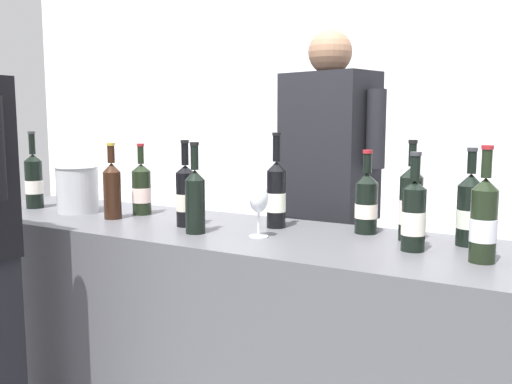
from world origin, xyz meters
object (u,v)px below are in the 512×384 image
Objects in this scene: wine_bottle_8 at (112,189)px; wine_glass at (259,200)px; wine_bottle_0 at (186,195)px; wine_bottle_2 at (276,194)px; person_server at (327,226)px; ice_bucket at (77,189)px; wine_bottle_9 at (484,220)px; wine_bottle_10 at (195,199)px; wine_bottle_6 at (34,181)px; wine_bottle_3 at (142,189)px; wine_bottle_4 at (366,203)px; wine_bottle_1 at (414,215)px; wine_bottle_7 at (411,204)px; wine_bottle_5 at (470,210)px.

wine_bottle_8 is 0.71m from wine_glass.
wine_bottle_2 is at bearing 25.81° from wine_bottle_0.
wine_bottle_2 reaches higher than wine_bottle_8.
wine_bottle_2 is 0.52m from person_server.
wine_bottle_2 is 0.94m from ice_bucket.
wine_bottle_2 reaches higher than wine_bottle_9.
wine_bottle_9 is at bearing 4.61° from wine_bottle_10.
wine_bottle_6 is at bearing -173.06° from wine_bottle_2.
wine_bottle_4 is (0.98, 0.10, 0.00)m from wine_bottle_3.
wine_bottle_9 reaches higher than wine_bottle_0.
person_server reaches higher than wine_bottle_1.
wine_bottle_2 is 0.51m from wine_bottle_7.
wine_bottle_0 is 1.10× the size of wine_bottle_4.
wine_bottle_5 is at bearing 17.71° from wine_bottle_10.
wine_bottle_5 reaches higher than wine_bottle_1.
wine_bottle_4 is at bearing 39.87° from wine_glass.
wine_bottle_10 is (-0.97, -0.08, 0.00)m from wine_bottle_9.
ice_bucket is (-1.44, -0.16, -0.02)m from wine_bottle_7.
wine_bottle_5 is 1.39m from wine_bottle_8.
wine_bottle_2 is at bearing 49.73° from wine_bottle_10.
person_server is (-0.68, 0.43, -0.19)m from wine_bottle_5.
wine_bottle_5 is at bearing -3.66° from wine_bottle_4.
wine_bottle_1 reaches higher than wine_bottle_4.
wine_bottle_5 is (1.01, 0.20, -0.00)m from wine_bottle_0.
wine_bottle_8 is at bearing -2.97° from wine_bottle_6.
wine_bottle_3 reaches higher than ice_bucket.
wine_glass is (-0.31, -0.26, 0.02)m from wine_bottle_4.
wine_bottle_10 is at bearing -170.71° from wine_bottle_1.
wine_bottle_6 is at bearing -174.22° from wine_bottle_7.
wine_bottle_3 is (-0.33, 0.12, -0.01)m from wine_bottle_0.
wine_bottle_9 is 0.98m from wine_bottle_10.
wine_bottle_5 is 0.70m from wine_glass.
person_server reaches higher than wine_bottle_6.
ice_bucket is (-1.70, 0.03, -0.02)m from wine_bottle_9.
wine_bottle_9 is 1.80× the size of wine_glass.
wine_bottle_5 is at bearing -32.42° from person_server.
wine_bottle_9 is at bearing -12.16° from wine_bottle_1.
wine_bottle_0 is 0.92× the size of wine_bottle_2.
wine_glass is (-0.74, -0.02, 0.01)m from wine_bottle_9.
wine_bottle_6 is at bearing -176.92° from ice_bucket.
wine_glass is (0.23, 0.06, 0.00)m from wine_bottle_10.
wine_bottle_3 is 0.90× the size of wine_bottle_9.
wine_bottle_7 reaches higher than ice_bucket.
wine_glass is (1.23, -0.04, 0.00)m from wine_bottle_6.
wine_bottle_4 is at bearing 8.98° from ice_bucket.
wine_bottle_6 is 1.71m from wine_bottle_7.
wine_bottle_6 is at bearing -172.05° from wine_bottle_4.
person_server reaches higher than ice_bucket.
person_server is (-0.49, 0.45, -0.20)m from wine_bottle_7.
wine_bottle_1 is at bearing -47.70° from person_server.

